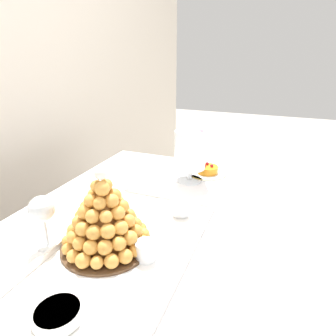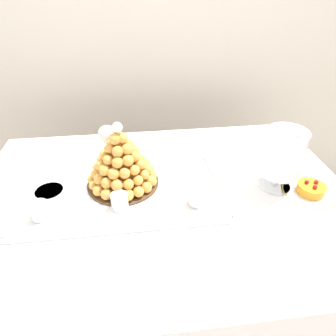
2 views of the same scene
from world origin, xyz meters
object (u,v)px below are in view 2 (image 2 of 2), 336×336
wine_glass (108,136)px  dessert_cup_left (40,211)px  serving_tray (123,193)px  dessert_cup_mid_left (120,202)px  fruit_tart_plate (310,191)px  dessert_cup_centre (197,197)px  creme_brulee_ramekin (50,193)px  croquembouche (121,162)px  macaron_goblet (283,154)px

wine_glass → dessert_cup_left: bearing=-123.2°
serving_tray → wine_glass: 0.24m
serving_tray → dessert_cup_mid_left: 0.07m
fruit_tart_plate → dessert_cup_centre: bearing=-178.7°
dessert_cup_centre → creme_brulee_ramekin: dessert_cup_centre is taller
croquembouche → wine_glass: 0.17m
croquembouche → creme_brulee_ramekin: croquembouche is taller
dessert_cup_mid_left → dessert_cup_centre: 0.24m
serving_tray → dessert_cup_mid_left: (-0.01, -0.07, 0.03)m
macaron_goblet → croquembouche: bearing=172.3°
serving_tray → wine_glass: bearing=102.8°
dessert_cup_mid_left → wine_glass: size_ratio=0.35×
macaron_goblet → dessert_cup_mid_left: bearing=-174.5°
serving_tray → dessert_cup_left: (-0.24, -0.08, 0.03)m
wine_glass → serving_tray: bearing=-77.2°
macaron_goblet → wine_glass: macaron_goblet is taller
dessert_cup_left → dessert_cup_mid_left: bearing=3.1°
dessert_cup_left → macaron_goblet: macaron_goblet is taller
croquembouche → creme_brulee_ramekin: 0.25m
dessert_cup_left → dessert_cup_mid_left: 0.23m
serving_tray → macaron_goblet: (0.52, -0.02, 0.13)m
wine_glass → macaron_goblet: bearing=-22.0°
dessert_cup_left → creme_brulee_ramekin: dessert_cup_left is taller
croquembouche → dessert_cup_mid_left: (-0.01, -0.12, -0.06)m
dessert_cup_left → dessert_cup_mid_left: same height
wine_glass → fruit_tart_plate: bearing=-22.9°
dessert_cup_left → fruit_tart_plate: 0.86m
dessert_cup_left → fruit_tart_plate: (0.86, 0.01, -0.02)m
dessert_cup_mid_left → creme_brulee_ramekin: dessert_cup_mid_left is taller
creme_brulee_ramekin → wine_glass: wine_glass is taller
serving_tray → croquembouche: bearing=87.7°
dessert_cup_left → dessert_cup_centre: 0.47m
macaron_goblet → fruit_tart_plate: macaron_goblet is taller
croquembouche → dessert_cup_centre: (0.23, -0.13, -0.06)m
dessert_cup_mid_left → fruit_tart_plate: 0.63m
dessert_cup_mid_left → creme_brulee_ramekin: (-0.23, 0.08, -0.01)m
croquembouche → creme_brulee_ramekin: (-0.24, -0.04, -0.08)m
croquembouche → dessert_cup_centre: croquembouche is taller
dessert_cup_left → dessert_cup_mid_left: (0.23, 0.01, -0.00)m
croquembouche → macaron_goblet: croquembouche is taller
dessert_cup_centre → fruit_tart_plate: 0.39m
creme_brulee_ramekin → fruit_tart_plate: fruit_tart_plate is taller
croquembouche → fruit_tart_plate: size_ratio=1.35×
serving_tray → dessert_cup_mid_left: dessert_cup_mid_left is taller
dessert_cup_centre → creme_brulee_ramekin: 0.48m
serving_tray → dessert_cup_mid_left: size_ratio=12.31×
croquembouche → dessert_cup_mid_left: bearing=-94.2°
fruit_tart_plate → wine_glass: bearing=157.1°
serving_tray → fruit_tart_plate: bearing=-6.6°
creme_brulee_ramekin → fruit_tart_plate: (0.85, -0.08, -0.01)m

